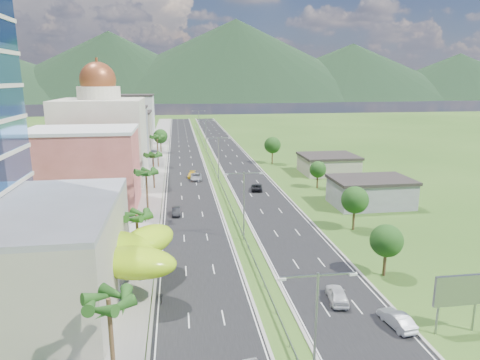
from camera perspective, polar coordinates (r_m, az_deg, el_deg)
name	(u,v)px	position (r m, az deg, el deg)	size (l,w,h in m)	color
ground	(255,267)	(59.11, 2.05, -11.48)	(500.00, 500.00, 0.00)	#2D5119
road_left	(185,154)	(144.87, -7.36, 3.42)	(11.00, 260.00, 0.04)	black
road_right	(229,153)	(145.89, -1.45, 3.60)	(11.00, 260.00, 0.04)	black
sidewalk_left	(156,155)	(145.01, -11.12, 3.31)	(7.00, 260.00, 0.12)	gray
median_guardrail	(212,162)	(127.41, -3.81, 2.41)	(0.10, 216.06, 0.76)	gray
streetlight_median_a	(316,325)	(34.55, 10.06, -18.46)	(6.04, 0.25, 11.00)	gray
streetlight_median_b	(244,199)	(66.01, 0.52, -2.52)	(6.04, 0.25, 11.00)	gray
streetlight_median_c	(219,154)	(104.75, -2.88, 3.43)	(6.04, 0.25, 11.00)	gray
streetlight_median_d	(206,132)	(149.13, -4.58, 6.39)	(6.04, 0.25, 11.00)	gray
streetlight_median_e	(199,120)	(193.80, -5.51, 7.98)	(6.04, 0.25, 11.00)	gray
lime_canopy	(94,253)	(53.56, -18.90, -9.14)	(18.00, 15.00, 7.40)	#9ACD14
pink_shophouse	(84,170)	(88.34, -20.07, 1.25)	(20.00, 15.00, 15.00)	#B9554C
domed_building	(102,135)	(110.04, -17.91, 5.71)	(20.00, 20.00, 28.70)	beige
midrise_grey	(120,136)	(134.86, -15.72, 5.72)	(16.00, 15.00, 16.00)	gray
midrise_beige	(128,132)	(156.72, -14.71, 6.24)	(16.00, 15.00, 13.00)	#9D9781
midrise_white	(134,119)	(179.22, -14.00, 7.94)	(16.00, 15.00, 18.00)	silver
billboard	(459,292)	(48.43, 27.15, -13.15)	(5.20, 0.35, 6.20)	gray
shed_near	(371,193)	(89.29, 17.01, -1.70)	(15.00, 10.00, 5.00)	gray
shed_far	(328,165)	(117.06, 11.68, 1.96)	(14.00, 12.00, 4.40)	#9D9781
palm_tree_a	(109,305)	(35.47, -17.10, -15.60)	(3.60, 3.60, 9.10)	#47301C
palm_tree_b	(137,218)	(57.80, -13.62, -4.93)	(3.60, 3.60, 8.10)	#47301C
palm_tree_c	(146,174)	(76.68, -12.42, 0.76)	(3.60, 3.60, 9.60)	#47301C
palm_tree_d	(153,156)	(99.38, -11.54, 3.10)	(3.60, 3.60, 8.60)	#47301C
palm_tree_e	(157,138)	(123.94, -10.99, 5.49)	(3.60, 3.60, 9.40)	#47301C
leafy_tree_lfar	(160,136)	(149.06, -10.56, 5.75)	(4.90, 4.90, 8.05)	#47301C
leafy_tree_ra	(387,241)	(57.87, 18.95, -7.67)	(4.20, 4.20, 6.90)	#47301C
leafy_tree_rb	(355,200)	(73.54, 15.07, -2.60)	(4.55, 4.55, 7.47)	#47301C
leafy_tree_rc	(318,170)	(100.15, 10.34, 1.38)	(3.85, 3.85, 6.33)	#47301C
leafy_tree_rd	(272,145)	(127.30, 4.35, 4.65)	(4.90, 4.90, 8.05)	#47301C
mountain_ridge	(236,100)	(508.14, -0.51, 10.60)	(860.00, 140.00, 90.00)	black
car_dark_left	(176,211)	(80.61, -8.50, -4.16)	(1.48, 4.25, 1.40)	black
car_silver_mid_left	(196,177)	(107.57, -5.88, 0.44)	(2.73, 5.92, 1.64)	#A7A9AF
car_yellow_far_left	(192,175)	(110.51, -6.43, 0.71)	(1.96, 4.83, 1.40)	gold
car_white_near_right	(337,294)	(51.60, 12.83, -14.64)	(2.01, 4.99, 1.70)	silver
car_silver_right	(397,319)	(48.76, 20.18, -17.04)	(1.65, 4.74, 1.56)	#B7BAC0
car_dark_far_right	(257,187)	(97.19, 2.24, -0.97)	(2.36, 5.12, 1.42)	black
motorcycle	(161,295)	(51.47, -10.46, -14.85)	(0.62, 2.04, 1.30)	black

